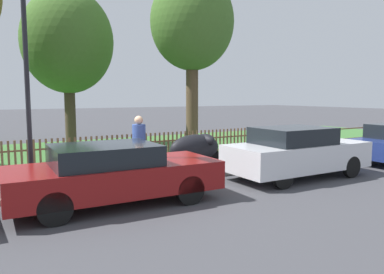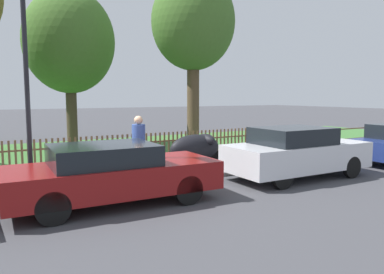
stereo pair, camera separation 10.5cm
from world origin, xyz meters
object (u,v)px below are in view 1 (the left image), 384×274
(covered_motorcycle, at_px, (196,148))
(tree_mid_park, at_px, (68,42))
(parked_car_black_saloon, at_px, (113,173))
(street_lamp, at_px, (25,36))
(pedestrian_near_fence, at_px, (139,144))
(parked_car_navy_estate, at_px, (296,152))
(tree_far_left, at_px, (192,24))

(covered_motorcycle, distance_m, tree_mid_park, 8.48)
(parked_car_black_saloon, distance_m, street_lamp, 3.66)
(pedestrian_near_fence, relative_size, street_lamp, 0.31)
(parked_car_navy_estate, height_order, covered_motorcycle, parked_car_navy_estate)
(parked_car_navy_estate, height_order, street_lamp, street_lamp)
(parked_car_navy_estate, xyz_separation_m, covered_motorcycle, (-1.80, 2.61, -0.07))
(parked_car_black_saloon, relative_size, covered_motorcycle, 2.33)
(parked_car_black_saloon, bearing_deg, tree_far_left, 49.18)
(parked_car_black_saloon, relative_size, street_lamp, 0.77)
(pedestrian_near_fence, bearing_deg, tree_far_left, -146.20)
(street_lamp, bearing_deg, parked_car_navy_estate, -12.91)
(tree_mid_park, xyz_separation_m, street_lamp, (-2.64, -8.10, -1.02))
(pedestrian_near_fence, distance_m, street_lamp, 3.86)
(parked_car_black_saloon, height_order, tree_mid_park, tree_mid_park)
(pedestrian_near_fence, xyz_separation_m, street_lamp, (-2.78, -0.27, 2.66))
(covered_motorcycle, bearing_deg, parked_car_navy_estate, -56.51)
(tree_far_left, distance_m, street_lamp, 8.52)
(parked_car_black_saloon, relative_size, pedestrian_near_fence, 2.51)
(parked_car_navy_estate, height_order, pedestrian_near_fence, pedestrian_near_fence)
(parked_car_navy_estate, relative_size, pedestrian_near_fence, 2.36)
(parked_car_black_saloon, distance_m, tree_mid_park, 10.49)
(covered_motorcycle, bearing_deg, tree_mid_park, 107.81)
(covered_motorcycle, distance_m, street_lamp, 5.97)
(tree_far_left, height_order, pedestrian_near_fence, tree_far_left)
(parked_car_black_saloon, distance_m, parked_car_navy_estate, 5.41)
(covered_motorcycle, relative_size, tree_far_left, 0.26)
(parked_car_black_saloon, bearing_deg, tree_mid_park, 84.15)
(parked_car_black_saloon, bearing_deg, street_lamp, 134.75)
(tree_far_left, xyz_separation_m, pedestrian_near_fence, (-4.20, -4.34, -4.31))
(parked_car_black_saloon, xyz_separation_m, tree_mid_park, (1.19, 9.62, 4.01))
(tree_mid_park, distance_m, pedestrian_near_fence, 8.65)
(parked_car_black_saloon, distance_m, pedestrian_near_fence, 2.26)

